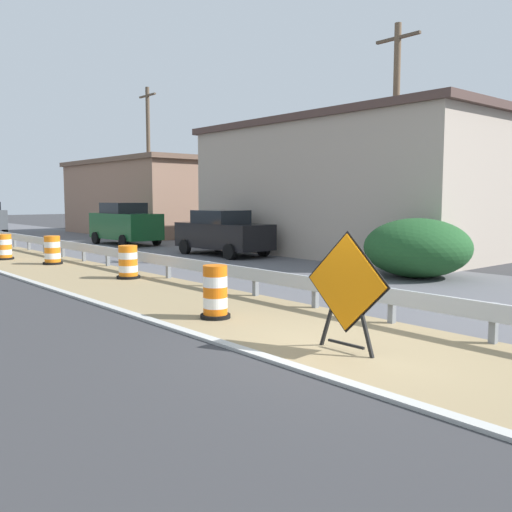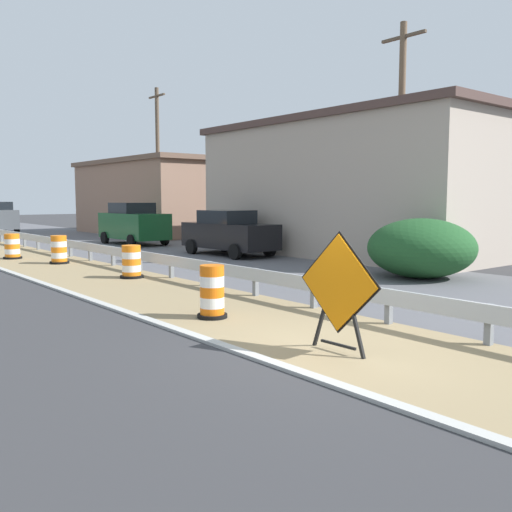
{
  "view_description": "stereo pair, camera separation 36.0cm",
  "coord_description": "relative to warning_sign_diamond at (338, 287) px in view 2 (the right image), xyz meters",
  "views": [
    {
      "loc": [
        -6.9,
        -5.87,
        2.46
      ],
      "look_at": [
        2.21,
        4.69,
        1.02
      ],
      "focal_mm": 39.33,
      "sensor_mm": 36.0,
      "label": 1
    },
    {
      "loc": [
        -6.62,
        -6.1,
        2.46
      ],
      "look_at": [
        2.21,
        4.69,
        1.02
      ],
      "focal_mm": 39.33,
      "sensor_mm": 36.0,
      "label": 2
    }
  ],
  "objects": [
    {
      "name": "traffic_barrel_mid",
      "position": [
        0.98,
        14.99,
        -0.57
      ],
      "size": [
        0.72,
        0.72,
        1.06
      ],
      "color": "orange",
      "rests_on": "ground"
    },
    {
      "name": "traffic_barrel_close",
      "position": [
        1.34,
        9.78,
        -0.6
      ],
      "size": [
        0.72,
        0.72,
        1.02
      ],
      "color": "orange",
      "rests_on": "ground"
    },
    {
      "name": "car_mid_far_lane",
      "position": [
        7.31,
        21.3,
        0.06
      ],
      "size": [
        2.22,
        4.6,
        2.22
      ],
      "rotation": [
        0.0,
        0.0,
        -1.55
      ],
      "color": "#195128",
      "rests_on": "ground"
    },
    {
      "name": "median_dirt_strip",
      "position": [
        0.65,
        0.13,
        -1.05
      ],
      "size": [
        3.62,
        120.0,
        0.01
      ],
      "primitive_type": "cube",
      "color": "#8E7A56",
      "rests_on": "ground"
    },
    {
      "name": "utility_pole_mid",
      "position": [
        10.83,
        24.81,
        3.68
      ],
      "size": [
        0.24,
        1.8,
        9.14
      ],
      "color": "brown",
      "rests_on": "ground"
    },
    {
      "name": "guardrail_median",
      "position": [
        2.22,
        0.75,
        -0.53
      ],
      "size": [
        0.18,
        55.7,
        0.71
      ],
      "color": "#ADB2B7",
      "rests_on": "ground"
    },
    {
      "name": "traffic_barrel_far",
      "position": [
        0.12,
        17.88,
        -0.59
      ],
      "size": [
        0.73,
        0.73,
        1.02
      ],
      "color": "orange",
      "rests_on": "ground"
    },
    {
      "name": "roadside_shop_far",
      "position": [
        13.74,
        28.64,
        1.48
      ],
      "size": [
        8.66,
        13.21,
        5.04
      ],
      "color": "#93705B",
      "rests_on": "ground"
    },
    {
      "name": "car_trailing_near_lane",
      "position": [
        7.82,
        13.46,
        -0.08
      ],
      "size": [
        2.17,
        4.73,
        1.94
      ],
      "rotation": [
        0.0,
        0.0,
        -1.54
      ],
      "color": "black",
      "rests_on": "ground"
    },
    {
      "name": "bush_roadside",
      "position": [
        8.32,
        4.13,
        -0.13
      ],
      "size": [
        3.31,
        3.31,
        1.85
      ],
      "primitive_type": "ellipsoid",
      "color": "#1E4C23",
      "rests_on": "ground"
    },
    {
      "name": "roadside_shop_near",
      "position": [
        13.19,
        10.69,
        1.89
      ],
      "size": [
        8.02,
        14.02,
        5.87
      ],
      "color": "#AD9E8E",
      "rests_on": "ground"
    },
    {
      "name": "warning_sign_diamond",
      "position": [
        0.0,
        0.0,
        0.0
      ],
      "size": [
        0.09,
        1.64,
        1.96
      ],
      "rotation": [
        0.0,
        0.0,
        3.17
      ],
      "color": "black",
      "rests_on": "ground"
    },
    {
      "name": "curb_near_edge",
      "position": [
        -1.26,
        0.13,
        -1.05
      ],
      "size": [
        0.2,
        120.0,
        0.11
      ],
      "primitive_type": "cube",
      "color": "#ADADA8",
      "rests_on": "ground"
    },
    {
      "name": "ground_plane",
      "position": [
        0.04,
        0.13,
        -1.05
      ],
      "size": [
        160.0,
        160.0,
        0.0
      ],
      "primitive_type": "plane",
      "color": "#333335"
    },
    {
      "name": "utility_pole_near",
      "position": [
        10.14,
        6.36,
        3.38
      ],
      "size": [
        0.24,
        1.8,
        8.55
      ],
      "color": "brown",
      "rests_on": "ground"
    },
    {
      "name": "traffic_barrel_nearest",
      "position": [
        -0.07,
        3.41,
        -0.56
      ],
      "size": [
        0.63,
        0.63,
        1.1
      ],
      "color": "orange",
      "rests_on": "ground"
    }
  ]
}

